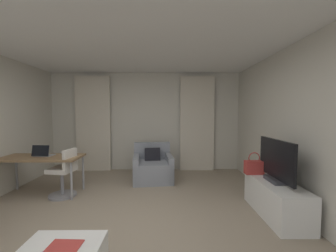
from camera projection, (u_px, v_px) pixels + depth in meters
ground_plane at (124, 231)px, 2.73m from camera, size 12.00×12.00×0.00m
wall_window at (146, 122)px, 5.68m from camera, size 5.12×0.06×2.60m
wall_right at (321, 132)px, 2.68m from camera, size 0.06×6.12×2.60m
ceiling at (121, 24)px, 2.57m from camera, size 5.12×6.12×0.06m
curtain_left_panel at (93, 124)px, 5.53m from camera, size 0.90×0.06×2.50m
curtain_right_panel at (197, 124)px, 5.56m from camera, size 0.90×0.06×2.50m
armchair at (153, 168)px, 4.81m from camera, size 0.95×0.97×0.82m
desk at (42, 160)px, 3.92m from camera, size 1.43×0.63×0.72m
desk_chair at (64, 175)px, 3.84m from camera, size 0.48×0.48×0.88m
laptop at (43, 154)px, 3.93m from camera, size 0.34×0.27×0.22m
magazine_open at (64, 247)px, 1.84m from camera, size 0.29×0.21×0.01m
tv_console at (276, 199)px, 3.13m from camera, size 0.48×1.19×0.51m
tv_flatscreen at (276, 162)px, 3.12m from camera, size 0.20×0.95×0.64m
handbag_primary at (254, 167)px, 3.54m from camera, size 0.30×0.14×0.37m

